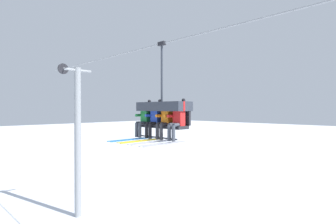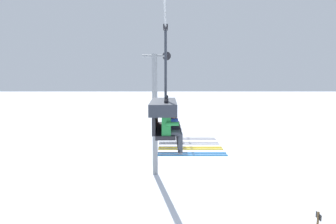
{
  "view_description": "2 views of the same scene",
  "coord_description": "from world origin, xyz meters",
  "views": [
    {
      "loc": [
        5.75,
        -6.74,
        5.96
      ],
      "look_at": [
        -0.16,
        -0.79,
        5.87
      ],
      "focal_mm": 28.0,
      "sensor_mm": 36.0,
      "label": 1
    },
    {
      "loc": [
        -7.43,
        -0.85,
        6.89
      ],
      "look_at": [
        -0.24,
        -0.86,
        5.86
      ],
      "focal_mm": 28.0,
      "sensor_mm": 36.0,
      "label": 2
    }
  ],
  "objects": [
    {
      "name": "chairlift_chair",
      "position": [
        -0.43,
        -0.73,
        5.92
      ],
      "size": [
        1.98,
        0.74,
        3.12
      ],
      "color": "#232328"
    },
    {
      "name": "lift_cable",
      "position": [
        1.07,
        -0.8,
        8.1
      ],
      "size": [
        20.12,
        0.05,
        0.05
      ],
      "color": "gray"
    },
    {
      "name": "skier_orange",
      "position": [
        -0.17,
        -0.95,
        5.61
      ],
      "size": [
        0.46,
        1.7,
        1.23
      ],
      "color": "orange"
    },
    {
      "name": "skier_blue",
      "position": [
        -0.69,
        -0.94,
        5.63
      ],
      "size": [
        0.48,
        1.7,
        1.34
      ],
      "color": "#2847B7"
    },
    {
      "name": "lift_tower_far",
      "position": [
        10.13,
        -0.02,
        4.36
      ],
      "size": [
        0.36,
        1.88,
        8.38
      ],
      "color": "gray",
      "rests_on": "ground_plane"
    },
    {
      "name": "skier_green",
      "position": [
        -1.21,
        -0.94,
        5.63
      ],
      "size": [
        0.48,
        1.7,
        1.34
      ],
      "color": "#23843D"
    },
    {
      "name": "skier_red",
      "position": [
        0.35,
        -0.94,
        5.63
      ],
      "size": [
        0.48,
        1.7,
        1.34
      ],
      "color": "red"
    }
  ]
}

